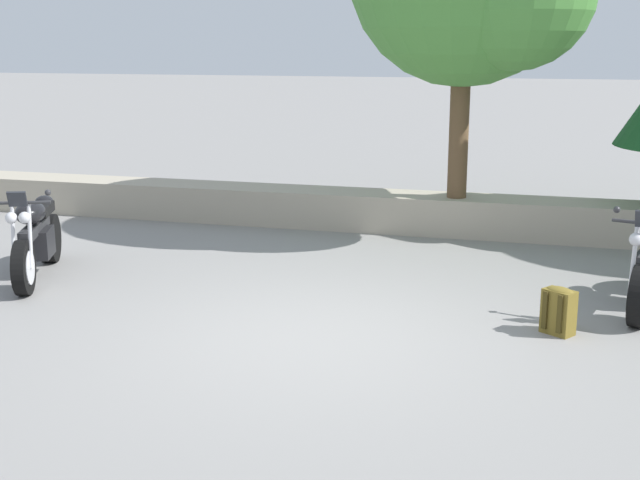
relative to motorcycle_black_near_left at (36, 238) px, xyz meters
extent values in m
plane|color=gray|center=(3.74, -1.06, -0.49)|extent=(120.00, 120.00, 0.00)
cube|color=#A89E89|center=(3.74, 3.74, -0.21)|extent=(36.00, 0.80, 0.55)
cylinder|color=black|center=(0.26, -0.64, -0.18)|extent=(0.36, 0.63, 0.62)
cylinder|color=black|center=(-0.28, 0.69, -0.18)|extent=(0.40, 0.64, 0.62)
cylinder|color=silver|center=(0.26, -0.64, -0.18)|extent=(0.29, 0.42, 0.38)
cube|color=black|center=(-0.03, 0.07, -0.08)|extent=(0.48, 0.56, 0.34)
cube|color=#2D2D30|center=(0.01, -0.02, 0.12)|extent=(0.54, 1.07, 0.12)
ellipsoid|color=black|center=(0.07, -0.16, 0.34)|extent=(0.51, 0.61, 0.26)
cube|color=black|center=(-0.11, 0.28, 0.28)|extent=(0.45, 0.62, 0.12)
ellipsoid|color=black|center=(-0.22, 0.56, 0.32)|extent=(0.31, 0.34, 0.16)
cylinder|color=#2D2D30|center=(0.23, -0.57, 0.54)|extent=(0.63, 0.28, 0.04)
sphere|color=silver|center=(0.35, -0.67, 0.40)|extent=(0.13, 0.13, 0.13)
sphere|color=silver|center=(0.22, -0.73, 0.40)|extent=(0.13, 0.13, 0.13)
cube|color=#26282D|center=(0.27, -0.66, 0.60)|extent=(0.22, 0.16, 0.18)
cylinder|color=silver|center=(-0.33, 0.41, -0.13)|extent=(0.24, 0.39, 0.11)
cylinder|color=silver|center=(0.33, -0.57, 0.18)|extent=(0.10, 0.17, 0.73)
cylinder|color=silver|center=(0.16, -0.64, 0.18)|extent=(0.10, 0.17, 0.73)
sphere|color=#2D2D30|center=(0.50, -0.42, 0.64)|extent=(0.07, 0.07, 0.07)
cylinder|color=black|center=(6.76, 0.05, -0.18)|extent=(0.29, 0.64, 0.62)
cylinder|color=silver|center=(6.76, 0.05, -0.18)|extent=(0.25, 0.41, 0.38)
sphere|color=silver|center=(6.68, 0.01, 0.40)|extent=(0.13, 0.13, 0.13)
cylinder|color=silver|center=(6.68, 0.11, 0.18)|extent=(0.08, 0.17, 0.73)
sphere|color=#2D2D30|center=(6.50, 0.24, 0.64)|extent=(0.07, 0.07, 0.07)
cube|color=brown|center=(5.99, -0.39, -0.27)|extent=(0.35, 0.32, 0.44)
cube|color=brown|center=(6.06, -0.30, -0.31)|extent=(0.23, 0.18, 0.24)
ellipsoid|color=brown|center=(5.99, -0.39, -0.06)|extent=(0.33, 0.30, 0.08)
cube|color=#403513|center=(5.87, -0.43, -0.25)|extent=(0.06, 0.05, 0.37)
cube|color=#403513|center=(6.00, -0.53, -0.25)|extent=(0.06, 0.05, 0.37)
cylinder|color=brown|center=(4.55, 3.67, 1.05)|extent=(0.28, 0.28, 1.98)
camera|label=1|loc=(5.82, -8.39, 2.27)|focal=46.92mm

